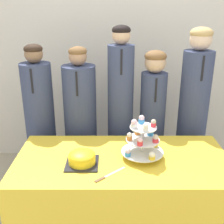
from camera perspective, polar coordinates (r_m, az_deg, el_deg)
name	(u,v)px	position (r m, az deg, el deg)	size (l,w,h in m)	color
wall_back	(118,48)	(3.30, 1.27, 12.94)	(9.00, 0.06, 2.70)	silver
table	(121,197)	(2.36, 1.91, -16.88)	(1.63, 0.78, 0.72)	yellow
round_cake	(81,158)	(2.07, -6.27, -9.23)	(0.24, 0.24, 0.11)	#232328
cake_knife	(105,177)	(1.94, -1.49, -13.04)	(0.21, 0.19, 0.01)	silver
cupcake_stand	(142,139)	(2.11, 6.12, -5.44)	(0.32, 0.32, 0.32)	silver
student_0	(40,125)	(2.83, -14.45, -2.67)	(0.28, 0.29, 1.49)	#384266
student_1	(80,127)	(2.77, -6.50, -3.07)	(0.31, 0.32, 1.47)	#384266
student_2	(119,116)	(2.71, 1.52, -0.90)	(0.24, 0.25, 1.65)	#384266
student_3	(151,124)	(2.77, 7.95, -2.50)	(0.24, 0.25, 1.43)	#384266
student_4	(192,117)	(2.82, 15.87, -0.95)	(0.28, 0.28, 1.63)	#384266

